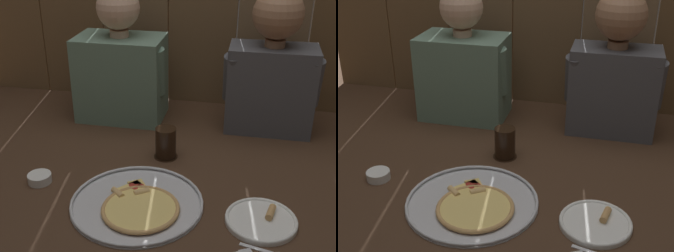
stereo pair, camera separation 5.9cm
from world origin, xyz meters
The scene contains 7 objects.
ground_plane centered at (0.00, 0.00, 0.00)m, with size 3.20×3.20×0.00m, color #422B1C.
pizza_tray centered at (-0.08, -0.13, 0.01)m, with size 0.42×0.42×0.03m.
dinner_plate centered at (0.31, -0.13, 0.01)m, with size 0.22×0.22×0.03m.
drinking_glass centered at (-0.05, 0.20, 0.06)m, with size 0.09×0.09×0.12m.
dipping_bowl centered at (-0.44, -0.06, 0.02)m, with size 0.08×0.08×0.03m.
diner_left centered at (-0.32, 0.52, 0.26)m, with size 0.41×0.24×0.58m.
diner_right centered at (0.32, 0.52, 0.29)m, with size 0.39×0.21×0.59m.
Camera 1 is at (0.25, -1.23, 0.85)m, focal length 47.36 mm.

